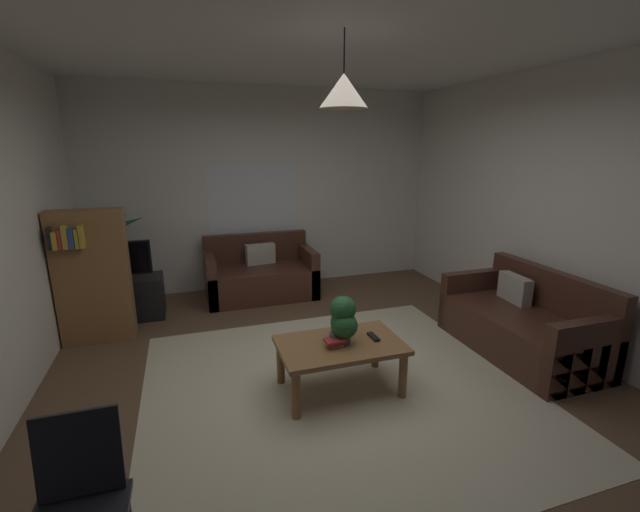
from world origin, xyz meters
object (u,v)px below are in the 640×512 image
at_px(coffee_table, 340,350).
at_px(remote_on_table_0, 373,337).
at_px(book_on_table_1, 335,343).
at_px(tv_stand, 124,299).
at_px(bookshelf_corner, 92,276).
at_px(couch_under_window, 260,276).
at_px(book_on_table_0, 335,345).
at_px(book_on_table_2, 335,340).
at_px(tv, 119,260).
at_px(folding_chair, 78,503).
at_px(couch_right_side, 522,326).
at_px(potted_plant_on_table, 343,320).
at_px(pendant_lamp, 344,91).
at_px(potted_palm_corner, 116,260).

distance_m(coffee_table, remote_on_table_0, 0.31).
xyz_separation_m(book_on_table_1, tv_stand, (-1.84, 2.27, -0.22)).
xyz_separation_m(coffee_table, bookshelf_corner, (-2.09, 1.66, 0.35)).
bearing_deg(remote_on_table_0, couch_under_window, -79.35).
relative_size(couch_under_window, remote_on_table_0, 9.03).
distance_m(remote_on_table_0, tv_stand, 3.13).
xyz_separation_m(book_on_table_0, bookshelf_corner, (-2.03, 1.71, 0.27)).
bearing_deg(book_on_table_2, remote_on_table_0, 8.23).
bearing_deg(remote_on_table_0, book_on_table_2, 7.17).
height_order(tv_stand, tv, tv).
distance_m(book_on_table_2, folding_chair, 1.98).
relative_size(couch_right_side, book_on_table_1, 12.30).
bearing_deg(tv_stand, potted_plant_on_table, -48.99).
relative_size(book_on_table_0, remote_on_table_0, 0.70).
xyz_separation_m(book_on_table_0, folding_chair, (-1.62, -1.17, 0.06)).
distance_m(couch_right_side, potted_plant_on_table, 1.98).
bearing_deg(book_on_table_2, pendant_lamp, 38.03).
bearing_deg(folding_chair, bookshelf_corner, 98.14).
bearing_deg(tv, coffee_table, -49.05).
height_order(couch_under_window, tv_stand, couch_under_window).
relative_size(book_on_table_1, book_on_table_2, 0.80).
height_order(coffee_table, book_on_table_2, book_on_table_2).
relative_size(book_on_table_1, tv_stand, 0.14).
bearing_deg(folding_chair, book_on_table_0, 35.87).
bearing_deg(bookshelf_corner, potted_plant_on_table, -38.20).
xyz_separation_m(book_on_table_0, potted_plant_on_table, (0.08, 0.05, 0.19)).
bearing_deg(potted_palm_corner, tv, -78.35).
bearing_deg(bookshelf_corner, pendant_lamp, -38.52).
relative_size(tv_stand, tv, 1.28).
xyz_separation_m(book_on_table_2, tv_stand, (-1.83, 2.27, -0.24)).
distance_m(book_on_table_0, potted_palm_corner, 3.41).
height_order(book_on_table_0, potted_plant_on_table, potted_plant_on_table).
relative_size(tv_stand, folding_chair, 1.03).
bearing_deg(book_on_table_1, coffee_table, 37.92).
distance_m(bookshelf_corner, folding_chair, 2.92).
bearing_deg(tv_stand, tv, -90.00).
bearing_deg(bookshelf_corner, couch_under_window, 24.10).
height_order(book_on_table_1, book_on_table_2, book_on_table_2).
distance_m(remote_on_table_0, potted_palm_corner, 3.60).
distance_m(book_on_table_2, tv, 2.91).
relative_size(book_on_table_0, book_on_table_2, 0.70).
relative_size(couch_right_side, coffee_table, 1.53).
bearing_deg(potted_plant_on_table, tv_stand, 131.01).
bearing_deg(folding_chair, book_on_table_2, 35.81).
bearing_deg(bookshelf_corner, book_on_table_0, -40.12).
distance_m(potted_palm_corner, bookshelf_corner, 1.09).
distance_m(couch_under_window, coffee_table, 2.51).
bearing_deg(potted_palm_corner, coffee_table, -53.68).
bearing_deg(folding_chair, couch_right_side, 19.62).
bearing_deg(book_on_table_1, tv, 129.36).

